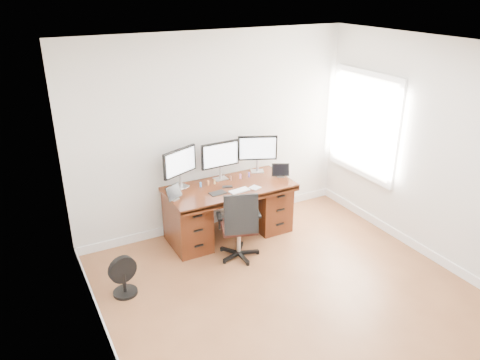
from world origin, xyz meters
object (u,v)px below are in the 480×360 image
office_chair (239,236)px  monitor_center (220,156)px  floor_fan (124,277)px  desk (229,208)px  keyboard (239,191)px

office_chair → monitor_center: (0.15, 0.83, 0.78)m
floor_fan → desk: bearing=10.4°
office_chair → keyboard: 0.60m
desk → floor_fan: 1.77m
office_chair → floor_fan: office_chair is taller
monitor_center → keyboard: bearing=-86.8°
floor_fan → monitor_center: size_ratio=0.85×
floor_fan → keyboard: 1.80m
desk → keyboard: bearing=-81.0°
desk → monitor_center: size_ratio=3.09×
desk → floor_fan: desk is taller
keyboard → floor_fan: bearing=-173.8°
monitor_center → keyboard: monitor_center is taller
desk → monitor_center: (0.00, 0.24, 0.68)m
desk → office_chair: size_ratio=1.81×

